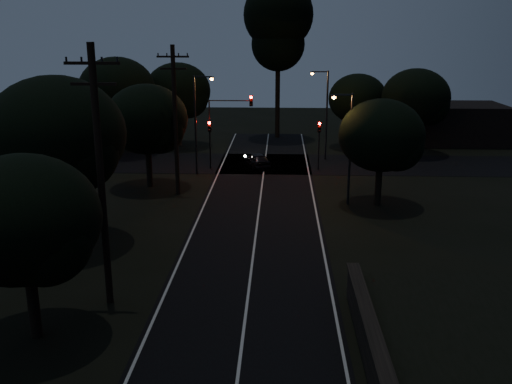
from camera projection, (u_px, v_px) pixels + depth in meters
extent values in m
cube|color=black|center=(254.00, 245.00, 31.40)|extent=(8.00, 70.00, 0.02)
cube|color=black|center=(265.00, 164.00, 50.61)|extent=(60.00, 8.00, 0.02)
cube|color=beige|center=(254.00, 245.00, 31.39)|extent=(0.12, 70.00, 0.01)
cube|color=beige|center=(187.00, 244.00, 31.55)|extent=(0.12, 70.00, 0.01)
cube|color=beige|center=(323.00, 246.00, 31.24)|extent=(0.12, 70.00, 0.01)
cylinder|color=black|center=(101.00, 180.00, 23.42)|extent=(0.30, 0.30, 11.00)
cube|color=black|center=(92.00, 63.00, 22.13)|extent=(2.20, 0.12, 0.12)
cube|color=black|center=(93.00, 84.00, 22.35)|extent=(1.80, 0.12, 0.12)
cylinder|color=black|center=(175.00, 122.00, 39.82)|extent=(0.30, 0.30, 10.50)
cube|color=black|center=(173.00, 57.00, 38.60)|extent=(2.20, 0.12, 0.12)
cube|color=black|center=(173.00, 69.00, 38.82)|extent=(1.80, 0.12, 0.12)
cylinder|color=black|center=(33.00, 305.00, 21.76)|extent=(0.44, 0.44, 2.66)
ellipsoid|color=black|center=(23.00, 219.00, 20.81)|extent=(5.66, 5.66, 4.81)
sphere|color=black|center=(45.00, 239.00, 20.38)|extent=(3.39, 3.39, 3.39)
cylinder|color=black|center=(64.00, 214.00, 31.37)|extent=(0.44, 0.44, 3.38)
ellipsoid|color=black|center=(57.00, 134.00, 30.16)|extent=(7.30, 7.30, 6.21)
sphere|color=black|center=(77.00, 151.00, 29.61)|extent=(4.38, 4.38, 4.38)
cylinder|color=black|center=(149.00, 168.00, 42.90)|extent=(0.44, 0.44, 2.85)
ellipsoid|color=black|center=(147.00, 119.00, 41.88)|extent=(6.08, 6.08, 5.16)
sphere|color=black|center=(160.00, 129.00, 41.42)|extent=(3.65, 3.65, 3.65)
cylinder|color=black|center=(179.00, 130.00, 58.26)|extent=(0.44, 0.44, 3.08)
ellipsoid|color=black|center=(178.00, 91.00, 57.16)|extent=(6.61, 6.61, 5.61)
sphere|color=black|center=(188.00, 98.00, 56.65)|extent=(3.96, 3.96, 3.96)
cylinder|color=black|center=(120.00, 136.00, 54.58)|extent=(0.44, 0.44, 3.39)
ellipsoid|color=black|center=(117.00, 90.00, 53.38)|extent=(7.13, 7.13, 6.06)
sphere|color=black|center=(129.00, 98.00, 52.84)|extent=(4.28, 4.28, 4.28)
cylinder|color=black|center=(356.00, 134.00, 57.56)|extent=(0.44, 0.44, 2.69)
ellipsoid|color=black|center=(358.00, 99.00, 56.60)|extent=(5.79, 5.79, 4.93)
sphere|color=black|center=(369.00, 105.00, 56.16)|extent=(3.48, 3.48, 3.48)
cylinder|color=black|center=(413.00, 138.00, 54.43)|extent=(0.44, 0.44, 2.97)
ellipsoid|color=black|center=(416.00, 97.00, 53.37)|extent=(6.34, 6.34, 5.39)
sphere|color=black|center=(429.00, 105.00, 52.89)|extent=(3.80, 3.80, 3.80)
cylinder|color=black|center=(378.00, 186.00, 38.39)|extent=(0.44, 0.44, 2.66)
ellipsoid|color=black|center=(381.00, 135.00, 37.45)|extent=(5.64, 5.64, 4.80)
sphere|color=black|center=(398.00, 146.00, 37.02)|extent=(3.38, 3.38, 3.38)
cylinder|color=black|center=(278.00, 96.00, 61.81)|extent=(0.50, 0.50, 9.15)
sphere|color=black|center=(278.00, 15.00, 59.51)|extent=(7.32, 7.32, 7.32)
sphere|color=black|center=(278.00, 44.00, 60.33)|extent=(5.66, 5.66, 5.66)
cube|color=black|center=(79.00, 120.00, 60.46)|extent=(10.00, 8.00, 4.40)
cube|color=black|center=(458.00, 123.00, 59.81)|extent=(9.00, 7.00, 4.00)
cylinder|color=black|center=(210.00, 150.00, 48.45)|extent=(0.12, 0.12, 3.20)
cube|color=black|center=(210.00, 126.00, 47.89)|extent=(0.28, 0.22, 0.90)
sphere|color=#FF0705|center=(209.00, 123.00, 47.68)|extent=(0.22, 0.22, 0.22)
cylinder|color=black|center=(319.00, 151.00, 48.07)|extent=(0.12, 0.12, 3.20)
cube|color=black|center=(319.00, 127.00, 47.50)|extent=(0.28, 0.22, 0.90)
sphere|color=#FF0705|center=(320.00, 124.00, 47.30)|extent=(0.22, 0.22, 0.22)
cylinder|color=black|center=(210.00, 140.00, 48.20)|extent=(0.12, 0.12, 5.00)
cube|color=black|center=(251.00, 101.00, 47.15)|extent=(0.28, 0.22, 0.90)
sphere|color=#FF0705|center=(251.00, 97.00, 46.95)|extent=(0.22, 0.22, 0.22)
cube|color=black|center=(230.00, 101.00, 47.23)|extent=(3.50, 0.08, 0.08)
cylinder|color=black|center=(195.00, 126.00, 45.91)|extent=(0.16, 0.16, 8.00)
cube|color=black|center=(203.00, 77.00, 44.81)|extent=(1.40, 0.10, 0.10)
cube|color=black|center=(212.00, 77.00, 44.79)|extent=(0.35, 0.22, 0.12)
sphere|color=orange|center=(212.00, 79.00, 44.82)|extent=(0.26, 0.26, 0.26)
cylinder|color=black|center=(327.00, 116.00, 51.21)|extent=(0.16, 0.16, 8.00)
cube|color=black|center=(320.00, 72.00, 50.18)|extent=(1.40, 0.10, 0.10)
cube|color=black|center=(312.00, 72.00, 50.22)|extent=(0.35, 0.22, 0.12)
sphere|color=orange|center=(312.00, 73.00, 50.25)|extent=(0.26, 0.26, 0.26)
cylinder|color=black|center=(350.00, 150.00, 37.81)|extent=(0.16, 0.16, 7.50)
cube|color=black|center=(343.00, 95.00, 36.84)|extent=(1.20, 0.10, 0.10)
cube|color=black|center=(334.00, 96.00, 36.87)|extent=(0.35, 0.22, 0.12)
sphere|color=orange|center=(334.00, 97.00, 36.90)|extent=(0.26, 0.26, 0.26)
imported|color=black|center=(257.00, 160.00, 49.12)|extent=(2.69, 4.05, 1.28)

